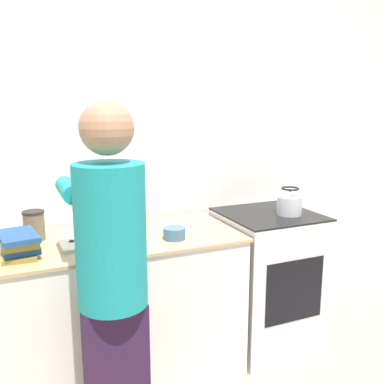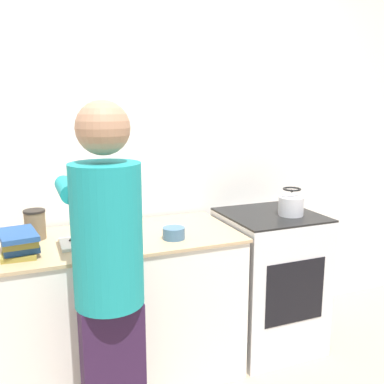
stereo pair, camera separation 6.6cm
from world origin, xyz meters
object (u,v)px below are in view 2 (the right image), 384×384
object	(u,v)px
person	(108,270)
cutting_board	(97,241)
canister_jar	(35,224)
oven	(269,280)
bowl_prep	(174,233)
knife	(88,240)
kettle	(291,204)

from	to	relation	value
person	cutting_board	xyz separation A→B (m)	(0.03, 0.49, -0.02)
person	canister_jar	size ratio (longest dim) A/B	9.83
oven	bowl_prep	bearing A→B (deg)	-170.04
bowl_prep	canister_jar	xyz separation A→B (m)	(-0.73, 0.30, 0.05)
person	bowl_prep	world-z (taller)	person
canister_jar	cutting_board	bearing A→B (deg)	-32.69
person	cutting_board	bearing A→B (deg)	86.07
knife	bowl_prep	distance (m)	0.48
knife	kettle	world-z (taller)	kettle
kettle	bowl_prep	bearing A→B (deg)	-176.51
oven	bowl_prep	distance (m)	0.86
oven	canister_jar	bearing A→B (deg)	173.33
kettle	canister_jar	size ratio (longest dim) A/B	1.06
kettle	cutting_board	bearing A→B (deg)	177.79
oven	person	world-z (taller)	person
bowl_prep	canister_jar	bearing A→B (deg)	157.80
oven	bowl_prep	xyz separation A→B (m)	(-0.73, -0.13, 0.45)
knife	cutting_board	bearing A→B (deg)	31.22
cutting_board	person	bearing A→B (deg)	-93.93
oven	kettle	world-z (taller)	kettle
oven	person	distance (m)	1.36
knife	canister_jar	xyz separation A→B (m)	(-0.26, 0.21, 0.06)
kettle	bowl_prep	xyz separation A→B (m)	(-0.82, -0.05, -0.09)
knife	kettle	xyz separation A→B (m)	(1.29, -0.04, 0.10)
person	kettle	xyz separation A→B (m)	(1.28, 0.44, 0.09)
oven	cutting_board	bearing A→B (deg)	-178.54
knife	canister_jar	world-z (taller)	canister_jar
oven	person	xyz separation A→B (m)	(-1.18, -0.52, 0.45)
cutting_board	kettle	xyz separation A→B (m)	(1.24, -0.05, 0.11)
kettle	bowl_prep	distance (m)	0.83
oven	cutting_board	distance (m)	1.22
kettle	person	bearing A→B (deg)	-160.83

